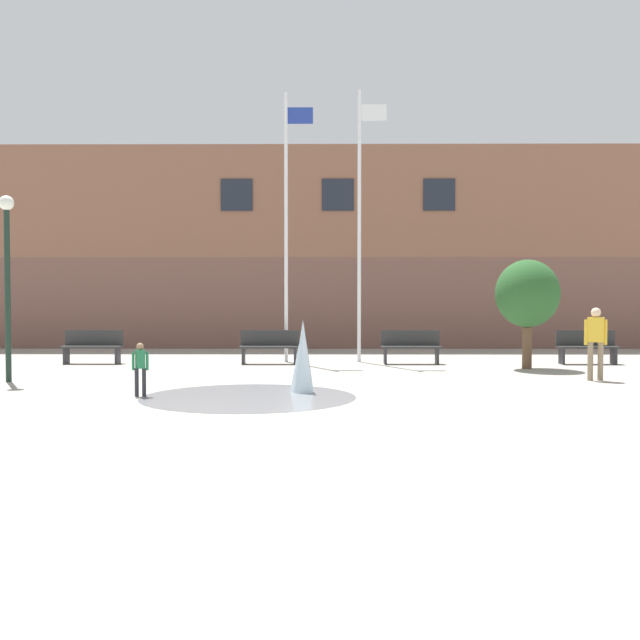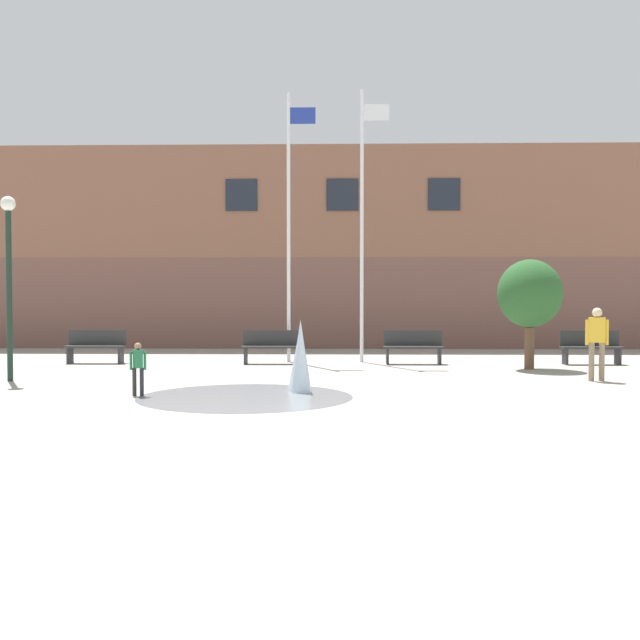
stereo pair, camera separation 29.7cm
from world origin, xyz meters
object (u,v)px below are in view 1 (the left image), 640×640
object	(u,v)px
park_bench_far_right	(587,346)
child_with_pink_shirt	(140,365)
park_bench_far_left	(93,346)
flagpole_right	(360,218)
park_bench_center	(270,346)
park_bench_near_trashcan	(411,346)
lamp_post_left_lane	(7,261)
adult_near_bench	(596,338)
flagpole_left	(287,219)
street_tree_near_building	(527,294)

from	to	relation	value
park_bench_far_right	child_with_pink_shirt	world-z (taller)	child_with_pink_shirt
park_bench_far_left	flagpole_right	xyz separation A→B (m)	(7.31, 0.58, 3.53)
park_bench_far_left	park_bench_center	xyz separation A→B (m)	(4.82, -0.03, 0.00)
park_bench_near_trashcan	lamp_post_left_lane	bearing A→B (deg)	-154.90
adult_near_bench	flagpole_left	bearing A→B (deg)	-9.46
park_bench_far_right	child_with_pink_shirt	distance (m)	12.38
flagpole_right	park_bench_far_left	bearing A→B (deg)	-175.43
park_bench_near_trashcan	park_bench_far_right	size ratio (longest dim) A/B	1.00
park_bench_far_left	flagpole_left	xyz separation A→B (m)	(5.27, 0.58, 3.49)
flagpole_right	street_tree_near_building	distance (m)	5.03
park_bench_far_right	flagpole_left	xyz separation A→B (m)	(-8.15, 0.59, 3.49)
park_bench_far_left	lamp_post_left_lane	world-z (taller)	lamp_post_left_lane
park_bench_near_trashcan	park_bench_far_right	world-z (taller)	same
park_bench_near_trashcan	flagpole_right	xyz separation A→B (m)	(-1.35, 0.59, 3.53)
park_bench_far_right	lamp_post_left_lane	size ratio (longest dim) A/B	0.40
park_bench_far_left	park_bench_center	bearing A→B (deg)	-0.40
park_bench_near_trashcan	lamp_post_left_lane	distance (m)	10.30
park_bench_near_trashcan	child_with_pink_shirt	distance (m)	8.72
child_with_pink_shirt	adult_near_bench	world-z (taller)	adult_near_bench
child_with_pink_shirt	park_bench_far_right	bearing A→B (deg)	-90.07
flagpole_right	park_bench_center	bearing A→B (deg)	-166.07
park_bench_center	park_bench_far_right	world-z (taller)	same
park_bench_near_trashcan	street_tree_near_building	distance (m)	3.40
flagpole_left	flagpole_right	size ratio (longest dim) A/B	0.99
park_bench_far_left	flagpole_right	bearing A→B (deg)	4.57
park_bench_far_left	child_with_pink_shirt	world-z (taller)	child_with_pink_shirt
park_bench_far_left	park_bench_near_trashcan	distance (m)	8.65
park_bench_near_trashcan	flagpole_right	bearing A→B (deg)	156.27
park_bench_far_right	flagpole_right	world-z (taller)	flagpole_right
flagpole_right	street_tree_near_building	world-z (taller)	flagpole_right
child_with_pink_shirt	flagpole_right	world-z (taller)	flagpole_right
park_bench_near_trashcan	lamp_post_left_lane	xyz separation A→B (m)	(-9.13, -4.28, 2.12)
park_bench_center	flagpole_right	world-z (taller)	flagpole_right
flagpole_right	adult_near_bench	bearing A→B (deg)	-42.81
adult_near_bench	lamp_post_left_lane	xyz separation A→B (m)	(-12.70, -0.32, 1.66)
park_bench_center	street_tree_near_building	distance (m)	6.89
park_bench_center	flagpole_right	size ratio (longest dim) A/B	0.21
flagpole_right	lamp_post_left_lane	world-z (taller)	flagpole_right
park_bench_far_left	park_bench_far_right	xyz separation A→B (m)	(13.42, -0.01, 0.00)
flagpole_left	park_bench_center	bearing A→B (deg)	-126.25
child_with_pink_shirt	flagpole_right	size ratio (longest dim) A/B	0.13
street_tree_near_building	lamp_post_left_lane	bearing A→B (deg)	-166.18
adult_near_bench	park_bench_far_left	bearing A→B (deg)	5.77
adult_near_bench	lamp_post_left_lane	world-z (taller)	lamp_post_left_lane
park_bench_near_trashcan	flagpole_left	xyz separation A→B (m)	(-3.38, 0.59, 3.49)
street_tree_near_building	park_bench_far_right	bearing A→B (deg)	34.22
park_bench_far_left	adult_near_bench	bearing A→B (deg)	-17.98
park_bench_far_right	adult_near_bench	xyz separation A→B (m)	(-1.20, -3.96, 0.45)
flagpole_left	street_tree_near_building	xyz separation A→B (m)	(6.16, -1.94, -2.08)
park_bench_far_left	park_bench_far_right	distance (m)	13.42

